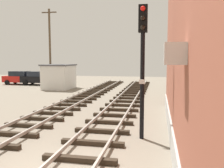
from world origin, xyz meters
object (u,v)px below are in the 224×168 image
at_px(signal_mast, 143,56).
at_px(control_hut, 59,76).
at_px(parked_car_black, 38,78).
at_px(parked_car_red, 20,78).
at_px(utility_pole_far, 50,47).

bearing_deg(signal_mast, control_hut, 123.60).
relative_size(parked_car_black, parked_car_red, 1.00).
xyz_separation_m(signal_mast, control_hut, (-10.40, 15.66, -2.05)).
relative_size(parked_car_red, utility_pole_far, 0.46).
height_order(control_hut, utility_pole_far, utility_pole_far).
bearing_deg(signal_mast, parked_car_red, 132.32).
xyz_separation_m(control_hut, parked_car_red, (-7.07, 3.53, -0.49)).
distance_m(control_hut, parked_car_black, 5.55).
bearing_deg(parked_car_black, utility_pole_far, -38.63).
xyz_separation_m(control_hut, parked_car_black, (-4.38, 3.38, -0.49)).
height_order(signal_mast, utility_pole_far, utility_pole_far).
bearing_deg(parked_car_black, parked_car_red, 176.87).
distance_m(parked_car_black, parked_car_red, 2.70).
relative_size(control_hut, utility_pole_far, 0.42).
height_order(control_hut, parked_car_red, control_hut).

